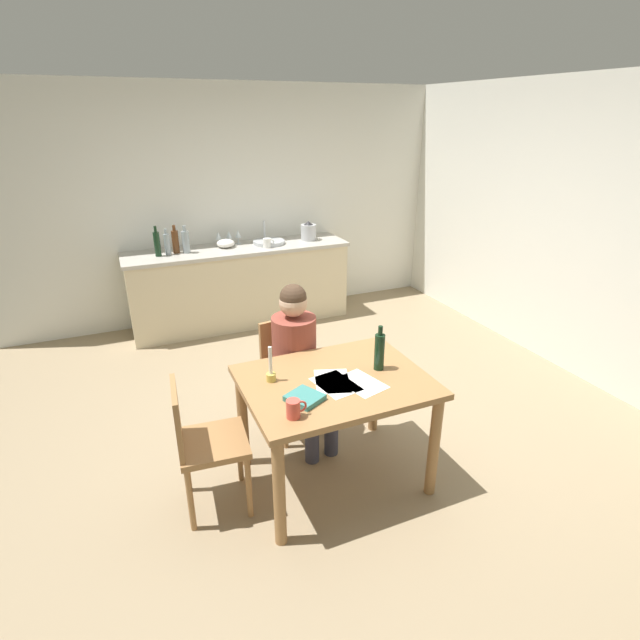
{
  "coord_description": "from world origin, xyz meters",
  "views": [
    {
      "loc": [
        -1.28,
        -3.04,
        2.28
      ],
      "look_at": [
        0.06,
        0.06,
        0.85
      ],
      "focal_mm": 27.55,
      "sensor_mm": 36.0,
      "label": 1
    }
  ],
  "objects_px": {
    "candlestick": "(271,372)",
    "mixing_bowl": "(226,243)",
    "wine_glass_near_sink": "(238,234)",
    "teacup_on_counter": "(267,243)",
    "chair_side_empty": "(202,441)",
    "stovetop_kettle": "(308,232)",
    "bottle_wine_red": "(175,241)",
    "book_magazine": "(305,398)",
    "coffee_mug": "(294,409)",
    "chair_at_table": "(290,371)",
    "bottle_oil": "(157,244)",
    "wine_glass_by_kettle": "(229,235)",
    "wine_glass_back_left": "(218,236)",
    "bottle_vinegar": "(167,244)",
    "bottle_sauce": "(186,241)",
    "sink_unit": "(269,242)",
    "wine_bottle_on_table": "(379,351)",
    "person_seated": "(299,355)",
    "dining_table": "(335,395)"
  },
  "relations": [
    {
      "from": "candlestick",
      "to": "mixing_bowl",
      "type": "relative_size",
      "value": 1.17
    },
    {
      "from": "candlestick",
      "to": "wine_glass_near_sink",
      "type": "height_order",
      "value": "wine_glass_near_sink"
    },
    {
      "from": "wine_glass_near_sink",
      "to": "teacup_on_counter",
      "type": "xyz_separation_m",
      "value": [
        0.25,
        -0.3,
        -0.06
      ]
    },
    {
      "from": "chair_side_empty",
      "to": "stovetop_kettle",
      "type": "height_order",
      "value": "stovetop_kettle"
    },
    {
      "from": "bottle_wine_red",
      "to": "teacup_on_counter",
      "type": "relative_size",
      "value": 2.37
    },
    {
      "from": "chair_side_empty",
      "to": "book_magazine",
      "type": "relative_size",
      "value": 4.67
    },
    {
      "from": "coffee_mug",
      "to": "chair_at_table",
      "type": "bearing_deg",
      "value": 71.49
    },
    {
      "from": "bottle_oil",
      "to": "wine_glass_by_kettle",
      "type": "height_order",
      "value": "bottle_oil"
    },
    {
      "from": "chair_side_empty",
      "to": "wine_glass_back_left",
      "type": "bearing_deg",
      "value": 74.98
    },
    {
      "from": "wine_glass_back_left",
      "to": "wine_glass_near_sink",
      "type": "bearing_deg",
      "value": 0.0
    },
    {
      "from": "chair_side_empty",
      "to": "wine_glass_back_left",
      "type": "xyz_separation_m",
      "value": [
        0.79,
        2.96,
        0.52
      ]
    },
    {
      "from": "bottle_vinegar",
      "to": "coffee_mug",
      "type": "bearing_deg",
      "value": -85.76
    },
    {
      "from": "wine_glass_by_kettle",
      "to": "bottle_oil",
      "type": "bearing_deg",
      "value": -166.67
    },
    {
      "from": "wine_glass_near_sink",
      "to": "bottle_sauce",
      "type": "bearing_deg",
      "value": -164.4
    },
    {
      "from": "stovetop_kettle",
      "to": "wine_glass_by_kettle",
      "type": "bearing_deg",
      "value": 170.64
    },
    {
      "from": "wine_glass_by_kettle",
      "to": "candlestick",
      "type": "bearing_deg",
      "value": -98.91
    },
    {
      "from": "bottle_sauce",
      "to": "teacup_on_counter",
      "type": "height_order",
      "value": "bottle_sauce"
    },
    {
      "from": "teacup_on_counter",
      "to": "sink_unit",
      "type": "bearing_deg",
      "value": 66.42
    },
    {
      "from": "bottle_vinegar",
      "to": "wine_glass_near_sink",
      "type": "relative_size",
      "value": 1.76
    },
    {
      "from": "bottle_vinegar",
      "to": "wine_glass_by_kettle",
      "type": "distance_m",
      "value": 0.71
    },
    {
      "from": "candlestick",
      "to": "bottle_wine_red",
      "type": "distance_m",
      "value": 2.77
    },
    {
      "from": "bottle_oil",
      "to": "wine_glass_by_kettle",
      "type": "relative_size",
      "value": 2.05
    },
    {
      "from": "wine_bottle_on_table",
      "to": "teacup_on_counter",
      "type": "height_order",
      "value": "wine_bottle_on_table"
    },
    {
      "from": "bottle_wine_red",
      "to": "wine_glass_near_sink",
      "type": "height_order",
      "value": "bottle_wine_red"
    },
    {
      "from": "sink_unit",
      "to": "stovetop_kettle",
      "type": "height_order",
      "value": "sink_unit"
    },
    {
      "from": "book_magazine",
      "to": "teacup_on_counter",
      "type": "xyz_separation_m",
      "value": [
        0.7,
        2.88,
        0.18
      ]
    },
    {
      "from": "mixing_bowl",
      "to": "coffee_mug",
      "type": "bearing_deg",
      "value": -97.03
    },
    {
      "from": "person_seated",
      "to": "mixing_bowl",
      "type": "bearing_deg",
      "value": 88.72
    },
    {
      "from": "dining_table",
      "to": "person_seated",
      "type": "distance_m",
      "value": 0.54
    },
    {
      "from": "wine_glass_by_kettle",
      "to": "mixing_bowl",
      "type": "bearing_deg",
      "value": -121.68
    },
    {
      "from": "wine_glass_near_sink",
      "to": "chair_at_table",
      "type": "bearing_deg",
      "value": -95.91
    },
    {
      "from": "sink_unit",
      "to": "person_seated",
      "type": "bearing_deg",
      "value": -102.99
    },
    {
      "from": "person_seated",
      "to": "wine_glass_by_kettle",
      "type": "xyz_separation_m",
      "value": [
        0.12,
        2.49,
        0.33
      ]
    },
    {
      "from": "bottle_wine_red",
      "to": "wine_glass_by_kettle",
      "type": "xyz_separation_m",
      "value": [
        0.61,
        0.13,
        -0.02
      ]
    },
    {
      "from": "candlestick",
      "to": "bottle_sauce",
      "type": "distance_m",
      "value": 2.73
    },
    {
      "from": "chair_side_empty",
      "to": "book_magazine",
      "type": "bearing_deg",
      "value": -21.31
    },
    {
      "from": "chair_at_table",
      "to": "bottle_wine_red",
      "type": "distance_m",
      "value": 2.33
    },
    {
      "from": "dining_table",
      "to": "wine_glass_near_sink",
      "type": "height_order",
      "value": "wine_glass_near_sink"
    },
    {
      "from": "bottle_oil",
      "to": "sink_unit",
      "type": "bearing_deg",
      "value": 2.03
    },
    {
      "from": "stovetop_kettle",
      "to": "person_seated",
      "type": "bearing_deg",
      "value": -113.72
    },
    {
      "from": "coffee_mug",
      "to": "stovetop_kettle",
      "type": "distance_m",
      "value": 3.45
    },
    {
      "from": "dining_table",
      "to": "person_seated",
      "type": "bearing_deg",
      "value": 93.97
    },
    {
      "from": "bottle_vinegar",
      "to": "bottle_sauce",
      "type": "relative_size",
      "value": 0.94
    },
    {
      "from": "wine_bottle_on_table",
      "to": "wine_glass_by_kettle",
      "type": "relative_size",
      "value": 1.95
    },
    {
      "from": "wine_glass_near_sink",
      "to": "stovetop_kettle",
      "type": "bearing_deg",
      "value": -10.55
    },
    {
      "from": "dining_table",
      "to": "wine_bottle_on_table",
      "type": "height_order",
      "value": "wine_bottle_on_table"
    },
    {
      "from": "dining_table",
      "to": "bottle_oil",
      "type": "relative_size",
      "value": 3.61
    },
    {
      "from": "dining_table",
      "to": "book_magazine",
      "type": "bearing_deg",
      "value": -150.21
    },
    {
      "from": "sink_unit",
      "to": "chair_at_table",
      "type": "bearing_deg",
      "value": -104.28
    },
    {
      "from": "bottle_wine_red",
      "to": "wine_glass_by_kettle",
      "type": "relative_size",
      "value": 1.94
    }
  ]
}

